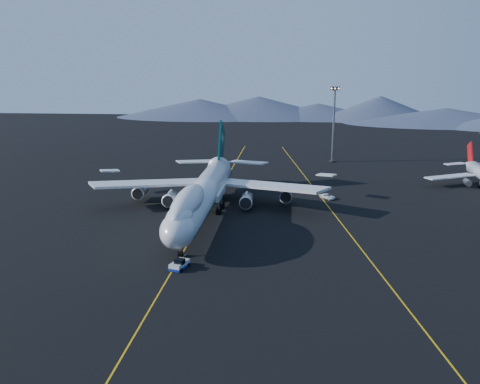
# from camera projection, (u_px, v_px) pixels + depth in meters

# --- Properties ---
(ground) EXTENTS (500.00, 500.00, 0.00)m
(ground) POSITION_uv_depth(u_px,v_px,m) (204.00, 217.00, 125.26)
(ground) COLOR black
(ground) RESTS_ON ground
(taxiway_line_main) EXTENTS (0.25, 220.00, 0.01)m
(taxiway_line_main) POSITION_uv_depth(u_px,v_px,m) (204.00, 217.00, 125.26)
(taxiway_line_main) COLOR #DCA20C
(taxiway_line_main) RESTS_ON ground
(taxiway_line_side) EXTENTS (28.08, 198.09, 0.01)m
(taxiway_line_side) POSITION_uv_depth(u_px,v_px,m) (330.00, 209.00, 132.10)
(taxiway_line_side) COLOR #DCA20C
(taxiway_line_side) RESTS_ON ground
(boeing_747) EXTENTS (59.62, 72.43, 19.37)m
(boeing_747) POSITION_uv_depth(u_px,v_px,m) (203.00, 193.00, 123.93)
(boeing_747) COLOR silver
(boeing_747) RESTS_ON ground
(pushback_tug) EXTENTS (3.40, 4.77, 1.88)m
(pushback_tug) POSITION_uv_depth(u_px,v_px,m) (180.00, 265.00, 93.74)
(pushback_tug) COLOR silver
(pushback_tug) RESTS_ON ground
(service_van) EXTENTS (4.62, 4.84, 1.28)m
(service_van) POSITION_uv_depth(u_px,v_px,m) (328.00, 196.00, 141.76)
(service_van) COLOR white
(service_van) RESTS_ON ground
(floodlight_mast) EXTENTS (3.33, 2.50, 26.97)m
(floodlight_mast) POSITION_uv_depth(u_px,v_px,m) (334.00, 124.00, 191.79)
(floodlight_mast) COLOR black
(floodlight_mast) RESTS_ON ground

